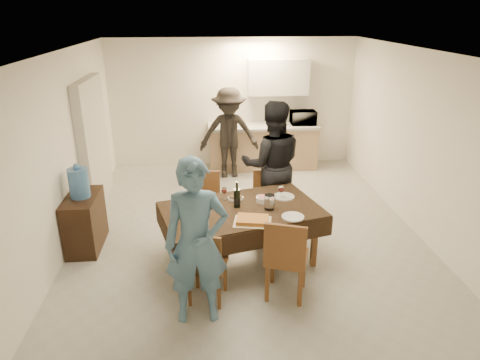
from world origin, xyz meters
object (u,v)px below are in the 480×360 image
(wine_bottle, at_px, (237,195))
(person_kitchen, at_px, (229,133))
(person_far, at_px, (272,165))
(water_pitcher, at_px, (269,202))
(dining_table, at_px, (241,211))
(microwave, at_px, (303,118))
(person_near, at_px, (196,243))
(console, at_px, (85,222))
(water_jug, at_px, (79,183))
(savoury_tart, at_px, (253,220))

(wine_bottle, distance_m, person_kitchen, 3.06)
(person_far, relative_size, person_kitchen, 1.09)
(water_pitcher, xyz_separation_m, person_kitchen, (-0.31, 3.16, 0.02))
(dining_table, xyz_separation_m, microwave, (1.58, 3.56, 0.32))
(microwave, height_order, person_far, person_far)
(person_near, height_order, person_far, person_far)
(console, relative_size, water_jug, 2.08)
(savoury_tart, distance_m, microwave, 4.22)
(water_jug, xyz_separation_m, person_near, (1.57, -1.61, -0.06))
(person_near, bearing_deg, wine_bottle, 63.07)
(water_jug, relative_size, wine_bottle, 1.15)
(savoury_tart, bearing_deg, dining_table, 104.74)
(dining_table, height_order, console, dining_table)
(dining_table, bearing_deg, wine_bottle, 119.83)
(water_jug, relative_size, person_near, 0.22)
(dining_table, distance_m, savoury_tart, 0.40)
(microwave, distance_m, person_near, 5.08)
(microwave, distance_m, person_far, 2.71)
(microwave, bearing_deg, water_jug, 39.04)
(microwave, bearing_deg, person_kitchen, 16.25)
(person_near, bearing_deg, dining_table, 59.87)
(dining_table, distance_m, person_far, 1.21)
(console, relative_size, water_pitcher, 4.24)
(dining_table, height_order, water_pitcher, water_pitcher)
(person_kitchen, bearing_deg, savoury_tart, -89.03)
(wine_bottle, bearing_deg, microwave, 65.01)
(water_jug, bearing_deg, dining_table, -14.74)
(water_pitcher, relative_size, person_kitchen, 0.11)
(console, height_order, water_pitcher, water_pitcher)
(wine_bottle, height_order, savoury_tart, wine_bottle)
(savoury_tart, height_order, person_kitchen, person_kitchen)
(person_far, bearing_deg, microwave, -109.67)
(water_jug, height_order, savoury_tart, water_jug)
(wine_bottle, height_order, water_pitcher, wine_bottle)
(wine_bottle, relative_size, person_kitchen, 0.20)
(water_pitcher, bearing_deg, water_jug, 166.17)
(wine_bottle, bearing_deg, dining_table, -45.00)
(water_pitcher, relative_size, microwave, 0.38)
(dining_table, relative_size, water_jug, 5.51)
(water_pitcher, height_order, person_near, person_near)
(water_pitcher, bearing_deg, dining_table, 171.87)
(microwave, bearing_deg, savoury_tart, 69.34)
(dining_table, relative_size, wine_bottle, 6.35)
(water_pitcher, distance_m, microwave, 3.82)
(savoury_tart, distance_m, person_kitchen, 3.49)
(person_near, bearing_deg, console, 131.77)
(wine_bottle, bearing_deg, water_jug, 166.22)
(water_pitcher, bearing_deg, console, 166.17)
(water_jug, height_order, wine_bottle, water_jug)
(console, bearing_deg, person_near, -45.74)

